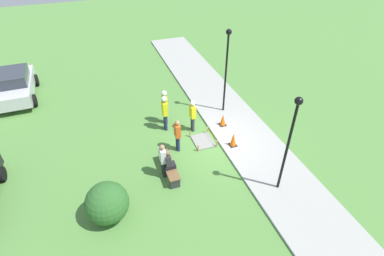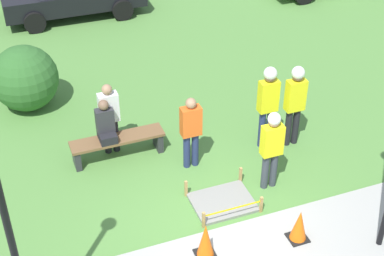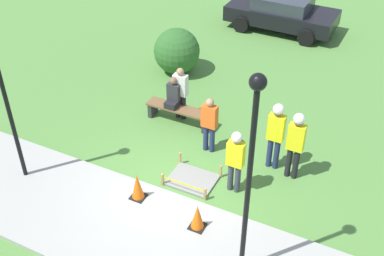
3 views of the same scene
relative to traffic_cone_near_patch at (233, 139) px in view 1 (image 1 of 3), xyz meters
The scene contains 16 objects.
ground_plane 0.82m from the traffic_cone_near_patch, 46.60° to the left, with size 60.00×60.00×0.00m, color #51843D.
sidewalk 1.10m from the traffic_cone_near_patch, 62.13° to the right, with size 28.00×2.83×0.10m.
wet_concrete_patch 1.47m from the traffic_cone_near_patch, 54.76° to the left, with size 1.19×0.96×0.35m.
traffic_cone_near_patch is the anchor object (origin of this frame).
traffic_cone_far_patch 1.65m from the traffic_cone_near_patch, ahead, with size 0.34×0.34×0.63m.
park_bench 3.31m from the traffic_cone_near_patch, 101.14° to the left, with size 1.93×0.44×0.49m.
person_seated_on_bench 3.43m from the traffic_cone_near_patch, 104.26° to the left, with size 0.36×0.44×0.89m.
worker_supervisor 3.86m from the traffic_cone_near_patch, 39.47° to the left, with size 0.40×0.27×1.87m.
worker_assistant 2.35m from the traffic_cone_near_patch, 35.58° to the left, with size 0.40×0.25×1.70m.
worker_trainee 3.58m from the traffic_cone_near_patch, 47.03° to the left, with size 0.40×0.27×1.88m.
bystander_in_orange_shirt 2.59m from the traffic_cone_near_patch, 74.78° to the left, with size 0.40×0.22×1.61m.
bystander_in_gray_shirt 3.60m from the traffic_cone_near_patch, 101.47° to the left, with size 0.40×0.22×1.62m.
lamppost_near 3.92m from the traffic_cone_near_patch, 15.70° to the right, with size 0.28×0.28×4.42m.
lamppost_far 3.78m from the traffic_cone_near_patch, 169.22° to the right, with size 0.28×0.28×4.11m.
parked_car_silver 12.84m from the traffic_cone_near_patch, 50.27° to the left, with size 4.23×2.19×1.64m.
shrub_rounded_near 6.24m from the traffic_cone_near_patch, 109.65° to the left, with size 1.53×1.53×1.53m.
Camera 1 is at (-9.94, 4.84, 9.02)m, focal length 28.00 mm.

